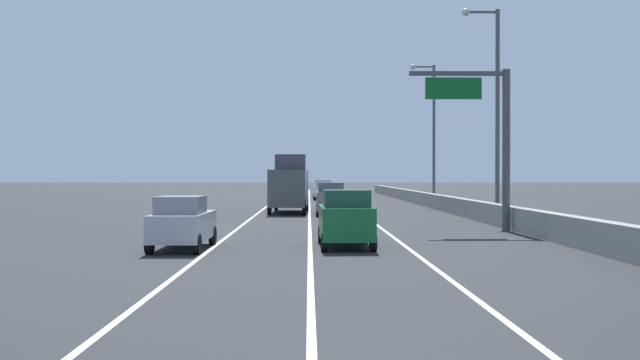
# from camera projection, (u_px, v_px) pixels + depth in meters

# --- Properties ---
(ground_plane) EXTENTS (320.00, 320.00, 0.00)m
(ground_plane) POSITION_uv_depth(u_px,v_px,m) (330.00, 202.00, 70.64)
(ground_plane) COLOR #26282B
(lane_stripe_left) EXTENTS (0.16, 130.00, 0.00)m
(lane_stripe_left) POSITION_uv_depth(u_px,v_px,m) (267.00, 206.00, 61.56)
(lane_stripe_left) COLOR silver
(lane_stripe_left) RESTS_ON ground_plane
(lane_stripe_center) EXTENTS (0.16, 130.00, 0.00)m
(lane_stripe_center) POSITION_uv_depth(u_px,v_px,m) (309.00, 206.00, 61.61)
(lane_stripe_center) COLOR silver
(lane_stripe_center) RESTS_ON ground_plane
(lane_stripe_right) EXTENTS (0.16, 130.00, 0.00)m
(lane_stripe_right) POSITION_uv_depth(u_px,v_px,m) (352.00, 206.00, 61.66)
(lane_stripe_right) COLOR silver
(lane_stripe_right) RESTS_ON ground_plane
(jersey_barrier_right) EXTENTS (0.60, 120.00, 1.10)m
(jersey_barrier_right) POSITION_uv_depth(u_px,v_px,m) (464.00, 208.00, 46.75)
(jersey_barrier_right) COLOR gray
(jersey_barrier_right) RESTS_ON ground_plane
(overhead_sign_gantry) EXTENTS (4.68, 0.36, 7.50)m
(overhead_sign_gantry) POSITION_uv_depth(u_px,v_px,m) (490.00, 129.00, 34.44)
(overhead_sign_gantry) COLOR #47474C
(overhead_sign_gantry) RESTS_ON ground_plane
(lamp_post_right_second) EXTENTS (2.14, 0.44, 11.99)m
(lamp_post_right_second) POSITION_uv_depth(u_px,v_px,m) (494.00, 101.00, 41.94)
(lamp_post_right_second) COLOR #4C4C51
(lamp_post_right_second) RESTS_ON ground_plane
(lamp_post_right_third) EXTENTS (2.14, 0.44, 11.99)m
(lamp_post_right_third) POSITION_uv_depth(u_px,v_px,m) (431.00, 126.00, 63.36)
(lamp_post_right_third) COLOR #4C4C51
(lamp_post_right_third) RESTS_ON ground_plane
(car_gray_0) EXTENTS (1.92, 4.46, 2.11)m
(car_gray_0) POSITION_uv_depth(u_px,v_px,m) (331.00, 199.00, 47.98)
(car_gray_0) COLOR slate
(car_gray_0) RESTS_ON ground_plane
(car_green_1) EXTENTS (1.96, 4.10, 2.09)m
(car_green_1) POSITION_uv_depth(u_px,v_px,m) (346.00, 219.00, 26.89)
(car_green_1) COLOR #196033
(car_green_1) RESTS_ON ground_plane
(car_white_2) EXTENTS (2.04, 4.25, 2.06)m
(car_white_2) POSITION_uv_depth(u_px,v_px,m) (323.00, 190.00, 76.65)
(car_white_2) COLOR white
(car_white_2) RESTS_ON ground_plane
(car_silver_3) EXTENTS (1.87, 4.38, 1.88)m
(car_silver_3) POSITION_uv_depth(u_px,v_px,m) (183.00, 223.00, 26.18)
(car_silver_3) COLOR #B7B7BC
(car_silver_3) RESTS_ON ground_plane
(box_truck) EXTENTS (2.65, 7.65, 4.03)m
(box_truck) POSITION_uv_depth(u_px,v_px,m) (289.00, 186.00, 51.23)
(box_truck) COLOR #4C4C51
(box_truck) RESTS_ON ground_plane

